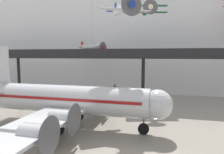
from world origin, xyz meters
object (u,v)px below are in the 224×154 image
at_px(suspended_plane_silver_racer, 92,47).
at_px(suspended_plane_white_twin, 123,8).
at_px(suspended_plane_green_biplane, 147,10).
at_px(airliner_silver_main, 67,100).

relative_size(suspended_plane_silver_racer, suspended_plane_white_twin, 1.60).
distance_m(suspended_plane_silver_racer, suspended_plane_green_biplane, 15.03).
distance_m(airliner_silver_main, suspended_plane_silver_racer, 24.02).
xyz_separation_m(airliner_silver_main, suspended_plane_silver_racer, (-4.58, 22.39, 7.38)).
height_order(airliner_silver_main, suspended_plane_silver_racer, suspended_plane_silver_racer).
distance_m(airliner_silver_main, suspended_plane_white_twin, 15.95).
bearing_deg(suspended_plane_silver_racer, suspended_plane_white_twin, -39.38).
distance_m(suspended_plane_silver_racer, suspended_plane_white_twin, 18.41).
height_order(suspended_plane_silver_racer, suspended_plane_white_twin, suspended_plane_white_twin).
height_order(airliner_silver_main, suspended_plane_white_twin, suspended_plane_white_twin).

